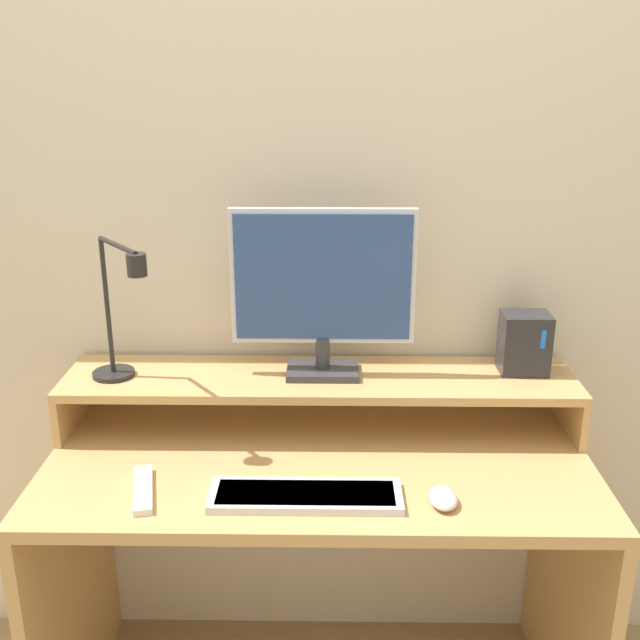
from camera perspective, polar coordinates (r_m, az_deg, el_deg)
The scene contains 9 objects.
wall_back at distance 1.97m, azimuth 0.04°, elevation 7.28°, with size 6.00×0.05×2.50m.
desk at distance 1.93m, azimuth -0.11°, elevation -16.02°, with size 1.30×0.61×0.75m.
monitor_shelf at distance 1.92m, azimuth -0.03°, elevation -4.78°, with size 1.30×0.27×0.14m.
monitor at distance 1.84m, azimuth 0.22°, elevation 2.58°, with size 0.46×0.12×0.43m.
desk_lamp at distance 1.86m, azimuth -15.02°, elevation 0.02°, with size 0.20×0.23×0.36m.
router_dock at distance 1.97m, azimuth 15.30°, elevation -1.71°, with size 0.12×0.09×0.16m.
keyboard at distance 1.66m, azimuth -1.10°, elevation -13.22°, with size 0.42×0.13×0.02m.
mouse at distance 1.66m, azimuth 9.37°, elevation -13.23°, with size 0.06×0.09×0.03m.
remote_control at distance 1.73m, azimuth -13.33°, elevation -12.46°, with size 0.08×0.19×0.02m.
Camera 1 is at (0.03, -1.28, 1.65)m, focal length 42.00 mm.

